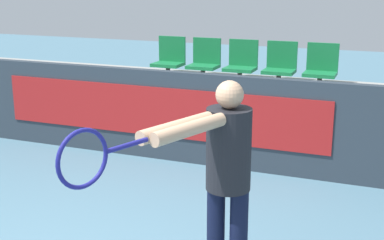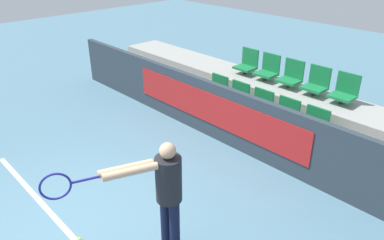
% 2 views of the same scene
% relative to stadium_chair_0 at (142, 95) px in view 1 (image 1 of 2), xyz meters
% --- Properties ---
extents(barrier_wall, '(10.59, 0.14, 1.15)m').
position_rel_stadium_chair_0_xyz_m(barrier_wall, '(1.16, -0.71, -0.06)').
color(barrier_wall, '#2D3842').
rests_on(barrier_wall, ground).
extents(bleacher_tier_front, '(10.19, 1.01, 0.40)m').
position_rel_stadium_chair_0_xyz_m(bleacher_tier_front, '(1.18, -0.13, -0.44)').
color(bleacher_tier_front, '#9E9E99').
rests_on(bleacher_tier_front, ground).
extents(bleacher_tier_middle, '(10.19, 1.01, 0.79)m').
position_rel_stadium_chair_0_xyz_m(bleacher_tier_middle, '(1.18, 0.88, -0.25)').
color(bleacher_tier_middle, '#9E9E99').
rests_on(bleacher_tier_middle, ground).
extents(stadium_chair_0, '(0.45, 0.38, 0.57)m').
position_rel_stadium_chair_0_xyz_m(stadium_chair_0, '(0.00, 0.00, 0.00)').
color(stadium_chair_0, '#333333').
rests_on(stadium_chair_0, bleacher_tier_front).
extents(stadium_chair_1, '(0.45, 0.38, 0.57)m').
position_rel_stadium_chair_0_xyz_m(stadium_chair_1, '(0.59, 0.00, 0.00)').
color(stadium_chair_1, '#333333').
rests_on(stadium_chair_1, bleacher_tier_front).
extents(stadium_chair_2, '(0.45, 0.38, 0.57)m').
position_rel_stadium_chair_0_xyz_m(stadium_chair_2, '(1.18, 0.00, 0.00)').
color(stadium_chair_2, '#333333').
rests_on(stadium_chair_2, bleacher_tier_front).
extents(stadium_chair_3, '(0.45, 0.38, 0.57)m').
position_rel_stadium_chair_0_xyz_m(stadium_chair_3, '(1.77, 0.00, 0.00)').
color(stadium_chair_3, '#333333').
rests_on(stadium_chair_3, bleacher_tier_front).
extents(stadium_chair_4, '(0.45, 0.38, 0.57)m').
position_rel_stadium_chair_0_xyz_m(stadium_chair_4, '(2.36, 0.00, 0.00)').
color(stadium_chair_4, '#333333').
rests_on(stadium_chair_4, bleacher_tier_front).
extents(stadium_chair_5, '(0.45, 0.38, 0.57)m').
position_rel_stadium_chair_0_xyz_m(stadium_chair_5, '(0.00, 1.01, 0.40)').
color(stadium_chair_5, '#333333').
rests_on(stadium_chair_5, bleacher_tier_middle).
extents(stadium_chair_6, '(0.45, 0.38, 0.57)m').
position_rel_stadium_chair_0_xyz_m(stadium_chair_6, '(0.59, 1.01, 0.40)').
color(stadium_chair_6, '#333333').
rests_on(stadium_chair_6, bleacher_tier_middle).
extents(stadium_chair_7, '(0.45, 0.38, 0.57)m').
position_rel_stadium_chair_0_xyz_m(stadium_chair_7, '(1.18, 1.01, 0.40)').
color(stadium_chair_7, '#333333').
rests_on(stadium_chair_7, bleacher_tier_middle).
extents(stadium_chair_8, '(0.45, 0.38, 0.57)m').
position_rel_stadium_chair_0_xyz_m(stadium_chair_8, '(1.77, 1.01, 0.40)').
color(stadium_chair_8, '#333333').
rests_on(stadium_chair_8, bleacher_tier_middle).
extents(stadium_chair_9, '(0.45, 0.38, 0.57)m').
position_rel_stadium_chair_0_xyz_m(stadium_chair_9, '(2.36, 1.01, 0.40)').
color(stadium_chair_9, '#333333').
rests_on(stadium_chair_9, bleacher_tier_middle).
extents(tennis_player, '(0.64, 1.45, 1.62)m').
position_rel_stadium_chair_0_xyz_m(tennis_player, '(2.35, -3.43, 0.36)').
color(tennis_player, black).
rests_on(tennis_player, ground).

